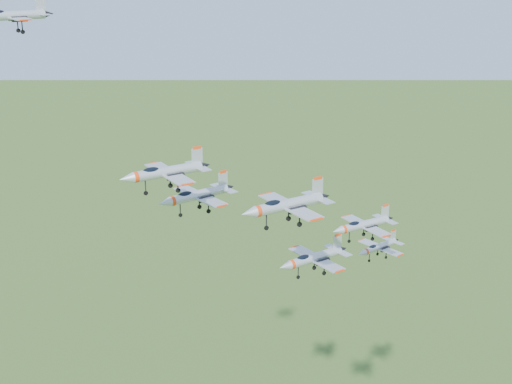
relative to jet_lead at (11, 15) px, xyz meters
name	(u,v)px	position (x,y,z in m)	size (l,w,h in m)	color
jet_lead	(11,15)	(0.00, 0.00, 0.00)	(11.72, 9.74, 3.13)	#ADB3BA
jet_left_high	(165,172)	(14.51, -18.74, -19.28)	(13.23, 10.96, 3.54)	#ADB3BA
jet_right_high	(286,205)	(22.48, -37.05, -19.36)	(12.43, 10.30, 3.32)	#ADB3BA
jet_left_low	(196,195)	(22.54, -9.86, -26.51)	(13.66, 11.48, 3.67)	#ADB3BA
jet_right_low	(313,258)	(33.51, -25.81, -32.76)	(12.29, 10.25, 3.29)	#ADB3BA
jet_trail	(363,225)	(48.36, -17.04, -33.46)	(12.48, 10.31, 3.34)	#ADB3BA
jet_extra	(379,247)	(63.04, -2.57, -45.72)	(11.74, 9.91, 3.16)	#ADB3BA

